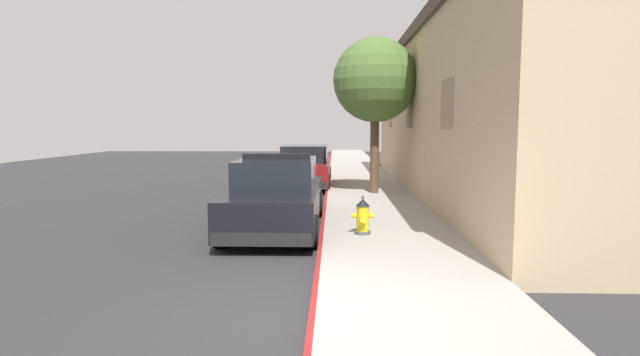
# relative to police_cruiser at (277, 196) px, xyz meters

# --- Properties ---
(ground_plane) EXTENTS (31.38, 60.00, 0.20)m
(ground_plane) POSITION_rel_police_cruiser_xyz_m (-3.61, 4.71, -0.84)
(ground_plane) COLOR #2B2B2D
(sidewalk_pavement) EXTENTS (2.65, 60.00, 0.16)m
(sidewalk_pavement) POSITION_rel_police_cruiser_xyz_m (2.39, 4.71, -0.67)
(sidewalk_pavement) COLOR #9E9991
(sidewalk_pavement) RESTS_ON ground
(curb_painted_edge) EXTENTS (0.08, 60.00, 0.16)m
(curb_painted_edge) POSITION_rel_police_cruiser_xyz_m (1.02, 4.71, -0.67)
(curb_painted_edge) COLOR maroon
(curb_painted_edge) RESTS_ON ground
(storefront_building) EXTENTS (7.27, 19.98, 5.38)m
(storefront_building) POSITION_rel_police_cruiser_xyz_m (7.23, 5.67, 1.96)
(storefront_building) COLOR tan
(storefront_building) RESTS_ON ground
(police_cruiser) EXTENTS (1.94, 4.84, 1.68)m
(police_cruiser) POSITION_rel_police_cruiser_xyz_m (0.00, 0.00, 0.00)
(police_cruiser) COLOR black
(police_cruiser) RESTS_ON ground
(parked_car_silver_ahead) EXTENTS (1.94, 4.84, 1.56)m
(parked_car_silver_ahead) POSITION_rel_police_cruiser_xyz_m (0.17, 7.99, -0.00)
(parked_car_silver_ahead) COLOR maroon
(parked_car_silver_ahead) RESTS_ON ground
(fire_hydrant) EXTENTS (0.44, 0.40, 0.76)m
(fire_hydrant) POSITION_rel_police_cruiser_xyz_m (1.83, -1.15, -0.24)
(fire_hydrant) COLOR #4C4C51
(fire_hydrant) RESTS_ON sidewalk_pavement
(street_tree) EXTENTS (2.65, 2.65, 4.89)m
(street_tree) POSITION_rel_police_cruiser_xyz_m (2.55, 5.15, 2.95)
(street_tree) COLOR brown
(street_tree) RESTS_ON sidewalk_pavement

